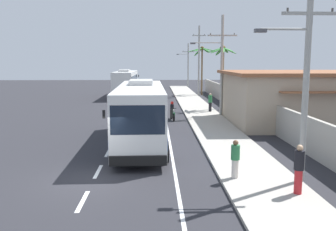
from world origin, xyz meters
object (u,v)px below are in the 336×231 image
(pedestrian_near_kerb, at_px, (299,168))
(utility_pole_nearest, at_px, (305,75))
(pedestrian_far_walk, at_px, (210,102))
(palm_nearest, at_px, (202,57))
(utility_pole_far, at_px, (199,60))
(motorcycle_beside_bus, at_px, (172,112))
(utility_pole_distant, at_px, (188,64))
(coach_bus_far_lane, at_px, (126,83))
(pedestrian_midwalk, at_px, (235,158))
(coach_bus_foreground, at_px, (141,112))
(palm_second, at_px, (222,65))
(roadside_building, at_px, (322,97))
(utility_pole_mid, at_px, (221,63))

(pedestrian_near_kerb, bearing_deg, utility_pole_nearest, -107.77)
(pedestrian_far_walk, height_order, palm_nearest, palm_nearest)
(pedestrian_near_kerb, distance_m, utility_pole_far, 38.29)
(motorcycle_beside_bus, relative_size, utility_pole_nearest, 0.24)
(utility_pole_distant, bearing_deg, coach_bus_far_lane, -118.22)
(pedestrian_near_kerb, distance_m, pedestrian_midwalk, 2.67)
(coach_bus_foreground, height_order, pedestrian_midwalk, coach_bus_foreground)
(pedestrian_near_kerb, xyz_separation_m, pedestrian_far_walk, (0.01, 21.77, -0.05))
(utility_pole_nearest, bearing_deg, pedestrian_near_kerb, -112.86)
(utility_pole_far, bearing_deg, utility_pole_distant, 89.86)
(palm_second, bearing_deg, utility_pole_distant, 91.10)
(utility_pole_nearest, xyz_separation_m, utility_pole_distant, (0.24, 55.03, -0.06))
(pedestrian_midwalk, relative_size, palm_nearest, 0.23)
(utility_pole_nearest, xyz_separation_m, roadside_building, (7.22, 14.20, -2.31))
(pedestrian_far_walk, height_order, roadside_building, roadside_building)
(coach_bus_foreground, height_order, palm_second, palm_second)
(utility_pole_mid, height_order, utility_pole_far, utility_pole_far)
(motorcycle_beside_bus, relative_size, palm_second, 0.31)
(pedestrian_far_walk, bearing_deg, utility_pole_distant, 82.25)
(coach_bus_far_lane, bearing_deg, roadside_building, -52.49)
(coach_bus_far_lane, relative_size, pedestrian_near_kerb, 6.55)
(utility_pole_nearest, bearing_deg, pedestrian_midwalk, 168.87)
(utility_pole_far, bearing_deg, palm_nearest, 71.26)
(coach_bus_foreground, bearing_deg, pedestrian_midwalk, -59.41)
(utility_pole_mid, relative_size, palm_second, 1.38)
(coach_bus_foreground, relative_size, pedestrian_midwalk, 7.44)
(coach_bus_foreground, relative_size, utility_pole_nearest, 1.43)
(utility_pole_nearest, distance_m, utility_pole_far, 36.69)
(coach_bus_far_lane, relative_size, pedestrian_far_walk, 6.84)
(palm_nearest, height_order, palm_second, palm_nearest)
(utility_pole_nearest, bearing_deg, palm_nearest, 88.69)
(coach_bus_foreground, bearing_deg, palm_nearest, 76.59)
(coach_bus_foreground, distance_m, pedestrian_midwalk, 8.13)
(coach_bus_foreground, xyz_separation_m, utility_pole_nearest, (6.57, -7.43, 2.43))
(pedestrian_near_kerb, bearing_deg, roadside_building, -111.52)
(motorcycle_beside_bus, bearing_deg, coach_bus_foreground, -104.20)
(pedestrian_near_kerb, bearing_deg, coach_bus_foreground, -50.80)
(utility_pole_far, height_order, roadside_building, utility_pole_far)
(palm_nearest, bearing_deg, coach_bus_foreground, -103.41)
(utility_pole_distant, bearing_deg, coach_bus_foreground, -98.15)
(pedestrian_far_walk, bearing_deg, palm_nearest, 79.05)
(motorcycle_beside_bus, xyz_separation_m, utility_pole_distant, (4.57, 38.71, 3.67))
(coach_bus_foreground, distance_m, utility_pole_nearest, 10.21)
(coach_bus_foreground, relative_size, palm_second, 1.84)
(pedestrian_midwalk, height_order, palm_nearest, palm_nearest)
(motorcycle_beside_bus, relative_size, pedestrian_far_walk, 1.14)
(roadside_building, bearing_deg, utility_pole_mid, 150.24)
(pedestrian_far_walk, distance_m, utility_pole_far, 16.79)
(utility_pole_nearest, distance_m, utility_pole_distant, 55.03)
(coach_bus_far_lane, bearing_deg, coach_bus_foreground, -83.67)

